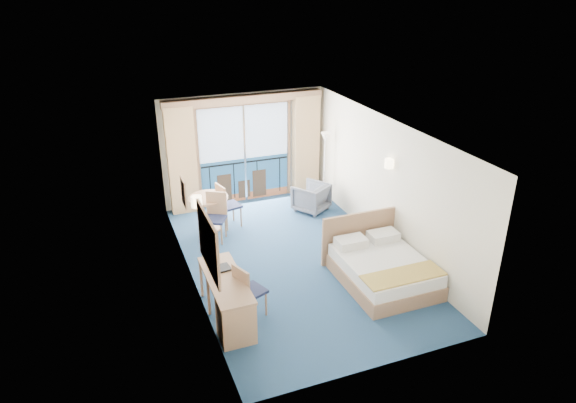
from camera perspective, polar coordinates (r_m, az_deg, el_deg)
The scene contains 22 objects.
floor at distance 10.29m, azimuth 0.60°, elevation -6.55°, with size 6.50×6.50×0.00m, color navy.
room_walls at distance 9.51m, azimuth 0.65°, elevation 2.70°, with size 4.04×6.54×2.72m.
balcony_door at distance 12.59m, azimuth -4.85°, elevation 5.00°, with size 2.36×0.03×2.52m.
curtain_left at distance 12.09m, azimuth -11.70°, elevation 4.42°, with size 0.65×0.22×2.55m, color tan.
curtain_right at distance 12.91m, azimuth 1.99°, elevation 6.18°, with size 0.65×0.22×2.55m, color tan.
pelmet at distance 12.08m, azimuth -4.89°, elevation 11.27°, with size 3.80×0.25×0.18m, color #A17657.
mirror at distance 7.78m, azimuth -8.83°, elevation -4.59°, with size 0.05×1.25×0.95m.
wall_print at distance 9.50m, azimuth -11.50°, elevation 1.00°, with size 0.04×0.42×0.52m.
sconce_left at distance 8.45m, azimuth -10.13°, elevation -0.01°, with size 0.18×0.18×0.18m, color beige.
sconce_right at distance 10.20m, azimuth 11.17°, elevation 4.17°, with size 0.18×0.18×0.18m, color beige.
bed at distance 9.67m, azimuth 10.38°, elevation -7.25°, with size 1.61×1.91×1.01m.
nightstand at distance 10.76m, azimuth 9.77°, elevation -3.88°, with size 0.40×0.38×0.53m, color tan.
phone at distance 10.63m, azimuth 10.12°, elevation -2.40°, with size 0.19×0.15×0.08m, color silver.
armchair at distance 12.26m, azimuth 2.58°, elevation 0.48°, with size 0.72×0.74×0.67m, color #4D535E.
floor_lamp at distance 12.41m, azimuth 4.13°, elevation 5.73°, with size 0.25×0.25×1.78m.
desk at distance 8.21m, azimuth -6.06°, elevation -12.06°, with size 0.56×1.64×0.77m.
desk_chair at distance 8.47m, azimuth -4.59°, elevation -9.63°, with size 0.56×0.55×0.98m.
folder at distance 8.61m, azimuth -7.54°, elevation -7.40°, with size 0.33×0.25×0.03m, color black.
desk_lamp at distance 8.60m, azimuth -8.57°, elevation -5.16°, with size 0.11×0.11×0.42m.
round_table at distance 11.37m, azimuth -8.81°, elevation -0.37°, with size 0.87×0.87×0.78m.
table_chair_a at distance 11.44m, azimuth -6.91°, elevation -0.17°, with size 0.54×0.53×1.03m.
table_chair_b at distance 10.96m, azimuth -8.05°, elevation -1.33°, with size 0.61×0.61×1.04m.
Camera 1 is at (-3.29, -8.22, 5.25)m, focal length 32.00 mm.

